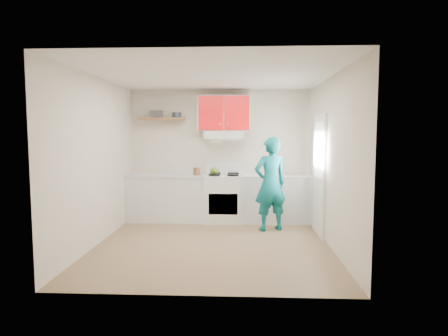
{
  "coord_description": "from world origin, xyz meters",
  "views": [
    {
      "loc": [
        0.45,
        -5.81,
        1.74
      ],
      "look_at": [
        0.15,
        0.55,
        1.15
      ],
      "focal_mm": 30.5,
      "sensor_mm": 36.0,
      "label": 1
    }
  ],
  "objects_px": {
    "stove": "(224,198)",
    "crock": "(197,172)",
    "kettle": "(214,171)",
    "person": "(270,184)",
    "tin": "(177,115)"
  },
  "relations": [
    {
      "from": "stove",
      "to": "person",
      "type": "distance_m",
      "value": 1.14
    },
    {
      "from": "kettle",
      "to": "person",
      "type": "relative_size",
      "value": 0.1
    },
    {
      "from": "kettle",
      "to": "crock",
      "type": "height_order",
      "value": "kettle"
    },
    {
      "from": "crock",
      "to": "person",
      "type": "xyz_separation_m",
      "value": [
        1.38,
        -0.59,
        -0.15
      ]
    },
    {
      "from": "tin",
      "to": "person",
      "type": "distance_m",
      "value": 2.36
    },
    {
      "from": "crock",
      "to": "person",
      "type": "height_order",
      "value": "person"
    },
    {
      "from": "stove",
      "to": "crock",
      "type": "distance_m",
      "value": 0.74
    },
    {
      "from": "stove",
      "to": "tin",
      "type": "bearing_deg",
      "value": 168.19
    },
    {
      "from": "stove",
      "to": "kettle",
      "type": "height_order",
      "value": "kettle"
    },
    {
      "from": "stove",
      "to": "tin",
      "type": "relative_size",
      "value": 5.26
    },
    {
      "from": "stove",
      "to": "person",
      "type": "bearing_deg",
      "value": -37.37
    },
    {
      "from": "tin",
      "to": "crock",
      "type": "height_order",
      "value": "tin"
    },
    {
      "from": "tin",
      "to": "kettle",
      "type": "relative_size",
      "value": 1.01
    },
    {
      "from": "stove",
      "to": "kettle",
      "type": "bearing_deg",
      "value": 167.72
    },
    {
      "from": "crock",
      "to": "person",
      "type": "bearing_deg",
      "value": -23.22
    }
  ]
}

